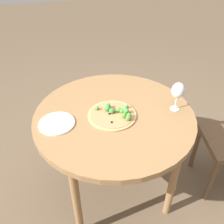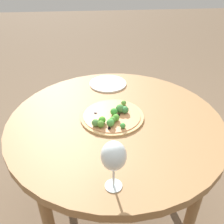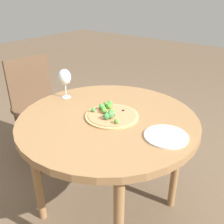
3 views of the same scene
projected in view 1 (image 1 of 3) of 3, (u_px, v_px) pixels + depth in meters
ground_plane at (114, 185)px, 2.04m from camera, size 12.00×12.00×0.00m
dining_table at (114, 123)px, 1.63m from camera, size 1.02×1.02×0.74m
pizza at (113, 114)px, 1.56m from camera, size 0.31×0.31×0.06m
wine_glass at (178, 91)px, 1.54m from camera, size 0.08×0.08×0.19m
plate_near at (57, 123)px, 1.50m from camera, size 0.22×0.22×0.01m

